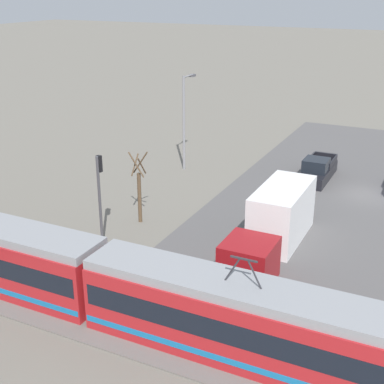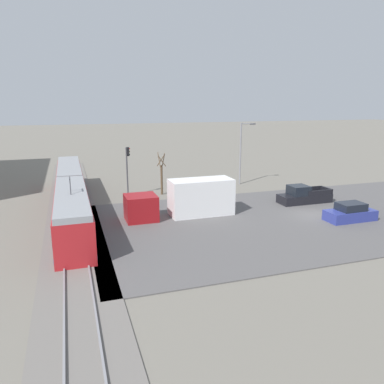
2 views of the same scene
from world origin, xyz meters
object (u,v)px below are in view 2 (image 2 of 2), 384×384
Objects in this scene: street_tree at (162,176)px; light_rail_tram at (71,194)px; pickup_truck at (304,196)px; traffic_light_pole at (128,165)px; street_lamp_near_crossing at (242,149)px; box_truck at (187,199)px; sedan_car_0 at (350,213)px.

light_rail_tram is at bearing 110.80° from street_tree.
pickup_truck is 1.01× the size of traffic_light_pole.
pickup_truck is 11.28m from street_lamp_near_crossing.
light_rail_tram reaches higher than box_truck.
pickup_truck is 1.25× the size of sedan_car_0.
light_rail_tram is at bearing -115.65° from sedan_car_0.
traffic_light_pole is 14.63m from street_lamp_near_crossing.
pickup_truck is at bearing -101.60° from light_rail_tram.
light_rail_tram is at bearing 62.21° from box_truck.
street_lamp_near_crossing is (11.05, -10.69, 2.85)m from box_truck.
traffic_light_pole reaches higher than box_truck.
pickup_truck is 0.71× the size of street_lamp_near_crossing.
sedan_car_0 is at bearing -131.73° from traffic_light_pole.
light_rail_tram is 25.29m from sedan_car_0.
box_truck is at bearing 92.56° from pickup_truck.
traffic_light_pole is 1.15× the size of street_tree.
traffic_light_pole is (8.61, 16.43, 2.71)m from pickup_truck.
pickup_truck is 18.74m from traffic_light_pole.
pickup_truck is at bearing -117.67° from traffic_light_pole.
box_truck is at bearing -117.79° from light_rail_tram.
light_rail_tram is 21.50m from street_lamp_near_crossing.
light_rail_tram is 2.83× the size of box_truck.
street_tree is (8.28, 12.77, 1.37)m from pickup_truck.
light_rail_tram is at bearing 106.01° from street_lamp_near_crossing.
box_truck is 2.07× the size of street_tree.
traffic_light_pole is at bearing 84.85° from street_tree.
street_lamp_near_crossing reaches higher than street_tree.
box_truck is at bearing -179.13° from street_tree.
street_tree is at bearing -69.20° from light_rail_tram.
sedan_car_0 is at bearing -172.29° from street_lamp_near_crossing.
sedan_car_0 is (-5.77, -12.96, -0.86)m from box_truck.
pickup_truck is 15.28m from street_tree.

